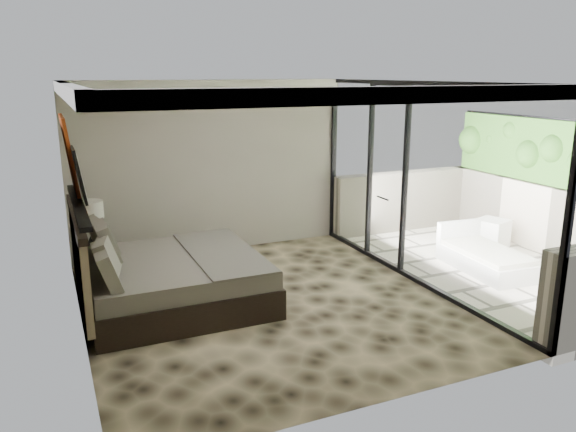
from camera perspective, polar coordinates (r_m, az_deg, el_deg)
name	(u,v)px	position (r m, az deg, el deg)	size (l,w,h in m)	color
floor	(268,304)	(7.35, -2.05, -8.92)	(5.00, 5.00, 0.00)	black
ceiling	(266,83)	(6.75, -2.27, 13.38)	(4.50, 5.00, 0.02)	silver
back_wall	(211,168)	(9.24, -7.85, 4.85)	(4.50, 0.02, 2.80)	gray
left_wall	(74,217)	(6.47, -20.95, -0.06)	(0.02, 5.00, 2.80)	gray
glass_wall	(418,184)	(8.00, 13.03, 3.15)	(0.08, 5.00, 2.80)	white
terrace_slab	(492,269)	(9.32, 20.00, -5.08)	(3.00, 5.00, 0.12)	beige
parapet_far	(560,222)	(10.11, 25.87, -0.57)	(0.30, 5.00, 1.10)	#BFB49B
foliage_hedge	(568,155)	(9.92, 26.56, 5.58)	(0.36, 4.60, 1.10)	#427925
picture_ledge	(78,205)	(6.55, -20.55, 1.04)	(0.12, 2.20, 0.05)	black
bed	(167,278)	(7.37, -12.23, -6.13)	(2.27, 2.19, 1.26)	black
nightstand	(98,261)	(8.58, -18.79, -4.33)	(0.54, 0.54, 0.54)	black
table_lamp	(91,217)	(8.36, -19.37, -0.12)	(0.35, 0.35, 0.65)	black
abstract_canvas	(69,154)	(7.10, -21.34, 5.86)	(0.04, 0.90, 0.90)	red
framed_print	(79,175)	(6.53, -20.47, 3.93)	(0.03, 0.50, 0.60)	black
ottoman	(492,233)	(10.25, 19.99, -1.63)	(0.47, 0.47, 0.47)	white
lounger	(484,258)	(9.03, 19.28, -4.01)	(0.87, 1.57, 0.59)	silver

